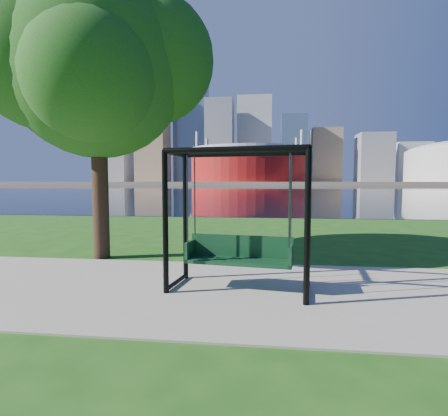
# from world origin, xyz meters

# --- Properties ---
(ground) EXTENTS (900.00, 900.00, 0.00)m
(ground) POSITION_xyz_m (0.00, 0.00, 0.00)
(ground) COLOR #1E5114
(ground) RESTS_ON ground
(path) EXTENTS (120.00, 4.00, 0.03)m
(path) POSITION_xyz_m (0.00, -0.50, 0.01)
(path) COLOR #9E937F
(path) RESTS_ON ground
(river) EXTENTS (900.00, 180.00, 0.02)m
(river) POSITION_xyz_m (0.00, 102.00, 0.01)
(river) COLOR black
(river) RESTS_ON ground
(far_bank) EXTENTS (900.00, 228.00, 2.00)m
(far_bank) POSITION_xyz_m (0.00, 306.00, 1.00)
(far_bank) COLOR #937F60
(far_bank) RESTS_ON ground
(stadium) EXTENTS (83.00, 83.00, 32.00)m
(stadium) POSITION_xyz_m (-10.00, 235.00, 14.23)
(stadium) COLOR maroon
(stadium) RESTS_ON far_bank
(skyline) EXTENTS (392.00, 66.00, 96.50)m
(skyline) POSITION_xyz_m (-4.27, 319.39, 35.89)
(skyline) COLOR gray
(skyline) RESTS_ON far_bank
(swing) EXTENTS (2.51, 1.34, 2.45)m
(swing) POSITION_xyz_m (0.59, -0.43, 1.18)
(swing) COLOR black
(swing) RESTS_ON ground
(park_tree) EXTENTS (5.48, 4.95, 6.80)m
(park_tree) POSITION_xyz_m (-3.05, 1.84, 4.72)
(park_tree) COLOR black
(park_tree) RESTS_ON ground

